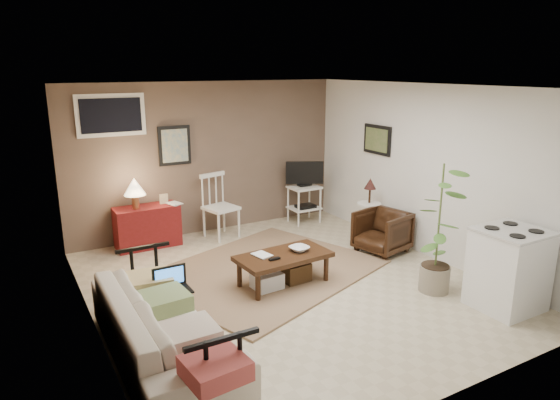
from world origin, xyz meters
TOP-DOWN VIEW (x-y plane):
  - floor at (0.00, 0.00)m, footprint 5.00×5.00m
  - art_back at (-0.55, 2.48)m, footprint 0.50×0.03m
  - art_right at (2.23, 1.05)m, footprint 0.03×0.60m
  - window at (-1.45, 2.48)m, footprint 0.96×0.03m
  - rug at (-0.04, 0.52)m, footprint 3.35×3.01m
  - coffee_table at (-0.05, 0.03)m, footprint 1.18×0.66m
  - sofa at (-1.80, -0.82)m, footprint 0.64×2.21m
  - sofa_pillows at (-1.75, -1.07)m, footprint 0.42×2.10m
  - sofa_end_rails at (-1.67, -0.82)m, footprint 0.59×2.21m
  - laptop at (-1.59, -0.44)m, footprint 0.34×0.25m
  - red_console at (-1.13, 2.23)m, footprint 0.93×0.41m
  - spindle_chair at (0.01, 2.10)m, footprint 0.55×0.55m
  - tv_stand at (1.57, 2.09)m, footprint 0.59×0.41m
  - side_table at (1.95, 0.84)m, footprint 0.37×0.37m
  - armchair at (1.78, 0.32)m, footprint 0.73×0.76m
  - potted_plant at (1.45, -1.00)m, footprint 0.40×0.40m
  - stove at (1.83, -1.70)m, footprint 0.70×0.66m
  - bowl at (0.18, 0.03)m, footprint 0.24×0.09m
  - book_table at (-0.38, 0.10)m, footprint 0.17×0.05m
  - book_console at (-0.79, 2.12)m, footprint 0.17×0.07m

SIDE VIEW (x-z plane):
  - floor at x=0.00m, z-range 0.00..0.00m
  - rug at x=-0.04m, z-range 0.00..0.03m
  - coffee_table at x=-0.05m, z-range 0.02..0.46m
  - armchair at x=1.78m, z-range 0.00..0.67m
  - sofa_end_rails at x=-1.67m, z-range 0.00..0.74m
  - red_console at x=-1.13m, z-range -0.17..0.91m
  - sofa at x=-1.80m, z-range 0.00..0.86m
  - stove at x=1.83m, z-range 0.00..0.92m
  - spindle_chair at x=0.01m, z-range -0.03..0.98m
  - bowl at x=0.18m, z-range 0.41..0.64m
  - book_table at x=-0.38m, z-range 0.41..0.64m
  - sofa_pillows at x=-1.75m, z-range 0.46..0.60m
  - laptop at x=-1.59m, z-range 0.44..0.67m
  - tv_stand at x=1.57m, z-range 0.03..1.10m
  - side_table at x=1.95m, z-range 0.12..1.10m
  - book_console at x=-0.79m, z-range 0.62..0.85m
  - potted_plant at x=1.45m, z-range 0.05..1.64m
  - art_back at x=-0.55m, z-range 1.15..1.75m
  - art_right at x=2.23m, z-range 1.29..1.75m
  - window at x=-1.45m, z-range 1.65..2.25m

